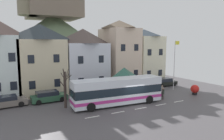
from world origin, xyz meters
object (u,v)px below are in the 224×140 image
object	(u,v)px
townhouse_04	(143,56)
parked_car_00	(48,96)
parked_car_01	(130,87)
pedestrian_02	(140,91)
bus_shelter	(124,73)
harbour_buoy	(195,89)
townhouse_01	(41,59)
public_bench	(126,88)
flagpole	(175,62)
hilltop_castle	(54,43)
bare_tree_01	(65,89)
townhouse_03	(119,53)
townhouse_02	(83,59)
pedestrian_01	(153,87)
parked_car_02	(165,82)
pedestrian_03	(162,91)
pedestrian_00	(163,93)
parked_car_03	(6,102)
transit_bus	(118,91)

from	to	relation	value
townhouse_04	parked_car_00	bearing A→B (deg)	-163.36
parked_car_01	pedestrian_02	xyz separation A→B (m)	(-0.55, -3.36, 0.20)
bus_shelter	harbour_buoy	bearing A→B (deg)	-27.34
parked_car_01	townhouse_01	bearing A→B (deg)	165.32
public_bench	flagpole	xyz separation A→B (m)	(7.43, -2.54, 4.02)
hilltop_castle	bare_tree_01	world-z (taller)	hilltop_castle
townhouse_03	pedestrian_02	xyz separation A→B (m)	(-2.03, -9.43, -4.85)
bus_shelter	parked_car_01	xyz separation A→B (m)	(1.95, 1.28, -2.51)
townhouse_02	pedestrian_01	size ratio (longest dim) A/B	5.84
parked_car_02	pedestrian_03	distance (m)	7.80
townhouse_04	pedestrian_00	distance (m)	13.62
public_bench	bus_shelter	bearing A→B (deg)	-130.01
parked_car_01	pedestrian_01	bearing A→B (deg)	-42.71
flagpole	bare_tree_01	size ratio (longest dim) A/B	1.67
townhouse_03	flagpole	world-z (taller)	townhouse_03
pedestrian_01	parked_car_01	bearing A→B (deg)	129.05
townhouse_04	parked_car_03	xyz separation A→B (m)	(-23.95, -5.65, -4.35)
parked_car_01	parked_car_02	distance (m)	7.75
bare_tree_01	parked_car_00	bearing A→B (deg)	108.83
pedestrian_03	townhouse_03	bearing A→B (deg)	93.70
parked_car_02	pedestrian_01	distance (m)	6.55
townhouse_03	pedestrian_01	bearing A→B (deg)	-85.44
townhouse_02	public_bench	distance (m)	8.53
pedestrian_00	harbour_buoy	world-z (taller)	pedestrian_00
townhouse_04	parked_car_01	bearing A→B (deg)	-138.80
parked_car_02	pedestrian_03	bearing A→B (deg)	-131.85
pedestrian_01	pedestrian_03	world-z (taller)	pedestrian_01
parked_car_03	townhouse_02	bearing A→B (deg)	20.87
townhouse_04	pedestrian_02	distance (m)	12.63
parked_car_00	flagpole	bearing A→B (deg)	-9.14
parked_car_00	pedestrian_03	bearing A→B (deg)	-21.07
parked_car_00	bare_tree_01	bearing A→B (deg)	-73.26
pedestrian_01	pedestrian_03	bearing A→B (deg)	-90.08
bus_shelter	pedestrian_02	xyz separation A→B (m)	(1.40, -2.07, -2.31)
pedestrian_01	harbour_buoy	world-z (taller)	pedestrian_01
townhouse_02	harbour_buoy	world-z (taller)	townhouse_02
pedestrian_00	harbour_buoy	distance (m)	5.79
townhouse_04	transit_bus	size ratio (longest dim) A/B	0.88
townhouse_01	harbour_buoy	size ratio (longest dim) A/B	6.97
townhouse_03	parked_car_03	distance (m)	20.09
pedestrian_02	harbour_buoy	world-z (taller)	pedestrian_02
parked_car_01	flagpole	bearing A→B (deg)	-8.53
parked_car_00	flagpole	distance (m)	19.72
transit_bus	harbour_buoy	distance (m)	12.35
townhouse_03	bare_tree_01	distance (m)	16.00
pedestrian_00	public_bench	distance (m)	6.52
pedestrian_01	townhouse_01	bearing A→B (deg)	151.38
parked_car_03	parked_car_00	bearing A→B (deg)	-5.13
parked_car_02	harbour_buoy	size ratio (longest dim) A/B	2.85
hilltop_castle	transit_bus	world-z (taller)	hilltop_castle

